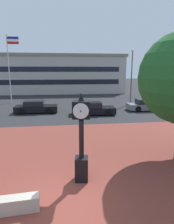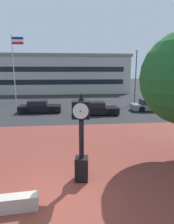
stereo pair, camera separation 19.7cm
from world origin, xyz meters
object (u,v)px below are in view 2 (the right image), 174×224
car_street_distant (96,109)px  street_lamp_post (136,71)px  street_clock (81,137)px  car_street_near (151,106)px  car_street_far (40,107)px  flagpole_primary (15,64)px  civic_building (57,74)px

car_street_distant → street_lamp_post: 9.27m
street_clock → car_street_near: size_ratio=0.77×
car_street_far → flagpole_primary: bearing=-149.7°
car_street_distant → car_street_near: bearing=104.4°
street_lamp_post → car_street_far: bearing=-160.3°
flagpole_primary → civic_building: 16.63m
car_street_distant → street_lamp_post: street_lamp_post is taller
car_street_near → street_lamp_post: (-0.36, 4.58, 3.71)m
flagpole_primary → car_street_far: bearing=-60.2°
car_street_far → car_street_near: bearing=89.0°
street_lamp_post → flagpole_primary: bearing=170.2°
car_street_near → flagpole_primary: bearing=-112.2°
civic_building → street_lamp_post: 21.57m
car_street_near → car_street_distant: 6.57m
street_clock → car_street_distant: 12.27m
car_street_near → street_lamp_post: street_lamp_post is taller
car_street_far → street_lamp_post: size_ratio=0.62×
car_street_distant → civic_building: 25.17m
street_clock → car_street_far: size_ratio=0.82×
car_street_far → civic_building: bearing=178.2°
civic_building → flagpole_primary: bearing=-107.3°
car_street_distant → flagpole_primary: bearing=-128.9°
car_street_far → street_clock: bearing=14.8°
car_street_far → flagpole_primary: size_ratio=0.49×
street_clock → civic_building: size_ratio=0.13×
car_street_distant → street_clock: bearing=-8.8°
car_street_near → civic_building: (-11.35, 23.12, 3.15)m
civic_building → car_street_distant: bearing=-78.6°
car_street_near → car_street_far: size_ratio=1.05×
street_clock → flagpole_primary: 22.22m
car_street_near → car_street_far: 12.28m
car_street_far → flagpole_primary: (-4.01, 7.00, 4.70)m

